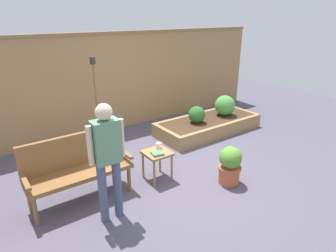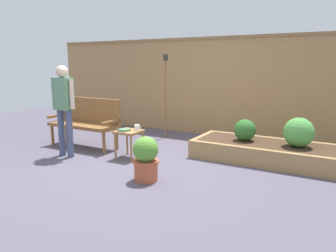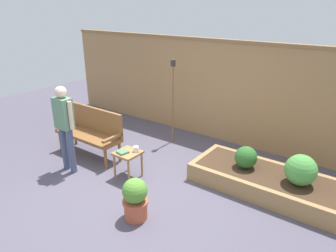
% 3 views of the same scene
% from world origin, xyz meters
% --- Properties ---
extents(ground_plane, '(14.00, 14.00, 0.00)m').
position_xyz_m(ground_plane, '(0.00, 0.00, 0.00)').
color(ground_plane, '#514C5B').
extents(fence_back, '(8.40, 0.14, 2.16)m').
position_xyz_m(fence_back, '(0.00, 2.60, 1.09)').
color(fence_back, '#A37A4C').
rests_on(fence_back, ground_plane).
extents(garden_bench, '(1.44, 0.48, 0.94)m').
position_xyz_m(garden_bench, '(-1.52, 0.41, 0.54)').
color(garden_bench, brown).
rests_on(garden_bench, ground_plane).
extents(side_table, '(0.40, 0.40, 0.48)m').
position_xyz_m(side_table, '(-0.33, 0.17, 0.40)').
color(side_table, '#9E7042').
rests_on(side_table, ground_plane).
extents(cup_on_table, '(0.13, 0.09, 0.09)m').
position_xyz_m(cup_on_table, '(-0.23, 0.27, 0.53)').
color(cup_on_table, white).
rests_on(cup_on_table, side_table).
extents(book_on_table, '(0.20, 0.19, 0.03)m').
position_xyz_m(book_on_table, '(-0.38, 0.10, 0.50)').
color(book_on_table, '#4C7A56').
rests_on(book_on_table, side_table).
extents(potted_boxwood, '(0.36, 0.36, 0.62)m').
position_xyz_m(potted_boxwood, '(0.52, -0.59, 0.32)').
color(potted_boxwood, '#B75638').
rests_on(potted_boxwood, ground_plane).
extents(raised_planter_bed, '(2.40, 1.00, 0.30)m').
position_xyz_m(raised_planter_bed, '(1.73, 1.19, 0.15)').
color(raised_planter_bed, '#997547').
rests_on(raised_planter_bed, ground_plane).
extents(shrub_near_bench, '(0.36, 0.36, 0.36)m').
position_xyz_m(shrub_near_bench, '(1.36, 1.17, 0.48)').
color(shrub_near_bench, brown).
rests_on(shrub_near_bench, raised_planter_bed).
extents(shrub_far_corner, '(0.47, 0.47, 0.47)m').
position_xyz_m(shrub_far_corner, '(2.21, 1.17, 0.53)').
color(shrub_far_corner, brown).
rests_on(shrub_far_corner, raised_planter_bed).
extents(tiki_torch, '(0.10, 0.10, 1.78)m').
position_xyz_m(tiki_torch, '(-0.59, 1.85, 1.21)').
color(tiki_torch, brown).
rests_on(tiki_torch, ground_plane).
extents(person_by_bench, '(0.47, 0.20, 1.56)m').
position_xyz_m(person_by_bench, '(-1.35, -0.28, 0.93)').
color(person_by_bench, '#475170').
rests_on(person_by_bench, ground_plane).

